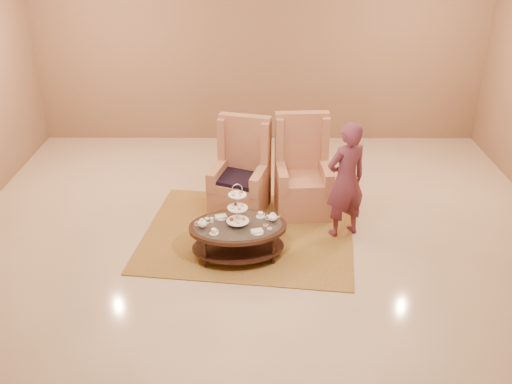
{
  "coord_description": "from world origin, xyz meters",
  "views": [
    {
      "loc": [
        -0.03,
        -6.09,
        3.94
      ],
      "look_at": [
        -0.06,
        0.2,
        0.77
      ],
      "focal_mm": 40.0,
      "sensor_mm": 36.0,
      "label": 1
    }
  ],
  "objects_px": {
    "armchair_left": "(241,181)",
    "armchair_right": "(302,179)",
    "tea_table": "(238,231)",
    "person": "(346,180)"
  },
  "relations": [
    {
      "from": "armchair_right",
      "to": "armchair_left",
      "type": "bearing_deg",
      "value": 179.15
    },
    {
      "from": "armchair_left",
      "to": "armchair_right",
      "type": "bearing_deg",
      "value": 17.28
    },
    {
      "from": "person",
      "to": "tea_table",
      "type": "bearing_deg",
      "value": -3.63
    },
    {
      "from": "tea_table",
      "to": "person",
      "type": "xyz_separation_m",
      "value": [
        1.37,
        0.56,
        0.42
      ]
    },
    {
      "from": "tea_table",
      "to": "armchair_right",
      "type": "bearing_deg",
      "value": 49.97
    },
    {
      "from": "tea_table",
      "to": "armchair_right",
      "type": "distance_m",
      "value": 1.55
    },
    {
      "from": "armchair_left",
      "to": "person",
      "type": "xyz_separation_m",
      "value": [
        1.36,
        -0.68,
        0.33
      ]
    },
    {
      "from": "armchair_left",
      "to": "armchair_right",
      "type": "distance_m",
      "value": 0.86
    },
    {
      "from": "tea_table",
      "to": "armchair_right",
      "type": "relative_size",
      "value": 0.92
    },
    {
      "from": "tea_table",
      "to": "armchair_left",
      "type": "distance_m",
      "value": 1.24
    }
  ]
}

